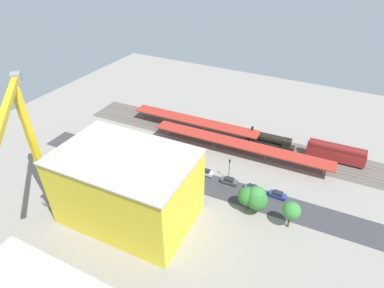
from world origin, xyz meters
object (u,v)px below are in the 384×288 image
(street_tree_1, at_px, (257,195))
(street_tree_4, at_px, (291,211))
(passenger_coach, at_px, (336,152))
(street_tree_0, at_px, (247,196))
(parked_car_5, at_px, (164,160))
(box_truck_1, at_px, (139,168))
(locomotive, at_px, (270,140))
(tower_crane, at_px, (30,143))
(box_truck_0, at_px, (183,182))
(street_tree_5, at_px, (159,168))
(parked_car_1, at_px, (252,188))
(street_tree_3, at_px, (190,179))
(parked_car_3, at_px, (206,173))
(parked_car_4, at_px, (184,167))
(platform_canopy_far, at_px, (195,121))
(street_tree_2, at_px, (257,200))
(construction_building, at_px, (128,188))
(parked_car_0, at_px, (278,195))
(traffic_light, at_px, (229,167))
(platform_canopy_near, at_px, (239,144))
(parked_car_2, at_px, (229,181))

(street_tree_1, xyz_separation_m, street_tree_4, (-8.75, 1.23, -0.12))
(passenger_coach, xyz_separation_m, street_tree_0, (17.67, 32.65, 1.28))
(parked_car_5, relative_size, box_truck_1, 0.42)
(locomotive, relative_size, tower_crane, 0.47)
(box_truck_0, xyz_separation_m, box_truck_1, (14.57, 0.06, -0.14))
(parked_car_5, relative_size, street_tree_5, 0.53)
(parked_car_1, distance_m, street_tree_3, 17.62)
(parked_car_1, distance_m, parked_car_3, 14.25)
(parked_car_4, bearing_deg, tower_crane, 54.11)
(platform_canopy_far, relative_size, street_tree_2, 6.47)
(platform_canopy_far, xyz_separation_m, box_truck_1, (3.56, 29.44, -2.28))
(construction_building, relative_size, street_tree_0, 4.49)
(street_tree_4, relative_size, street_tree_5, 1.00)
(street_tree_2, bearing_deg, parked_car_4, -17.44)
(parked_car_0, distance_m, parked_car_1, 7.00)
(box_truck_1, height_order, traffic_light, traffic_light)
(passenger_coach, xyz_separation_m, parked_car_1, (18.51, 24.98, -2.45))
(box_truck_0, xyz_separation_m, street_tree_3, (-2.52, 0.67, 2.62))
(parked_car_1, xyz_separation_m, street_tree_5, (25.08, 8.06, 3.92))
(parked_car_4, bearing_deg, parked_car_0, -178.83)
(street_tree_4, xyz_separation_m, traffic_light, (19.39, -10.06, -0.76))
(parked_car_3, height_order, box_truck_1, box_truck_1)
(parked_car_0, relative_size, tower_crane, 0.13)
(platform_canopy_far, bearing_deg, parked_car_1, 142.68)
(street_tree_2, bearing_deg, platform_canopy_near, -60.56)
(tower_crane, xyz_separation_m, box_truck_0, (-25.74, -23.07, -19.07))
(locomotive, distance_m, box_truck_0, 36.15)
(parked_car_0, bearing_deg, construction_building, 36.41)
(locomotive, bearing_deg, parked_car_4, 51.97)
(box_truck_0, relative_size, street_tree_5, 1.21)
(platform_canopy_far, distance_m, parked_car_0, 41.76)
(locomotive, distance_m, parked_car_3, 27.58)
(box_truck_0, bearing_deg, platform_canopy_far, -69.45)
(tower_crane, bearing_deg, street_tree_1, -153.60)
(platform_canopy_near, bearing_deg, parked_car_1, 122.56)
(street_tree_3, bearing_deg, street_tree_5, -0.47)
(parked_car_2, xyz_separation_m, parked_car_3, (7.44, -0.47, 0.02))
(street_tree_2, height_order, street_tree_3, street_tree_2)
(parked_car_4, bearing_deg, parked_car_2, -179.98)
(platform_canopy_near, bearing_deg, street_tree_2, 119.44)
(parked_car_3, xyz_separation_m, parked_car_4, (7.19, 0.48, -0.02))
(parked_car_1, relative_size, street_tree_5, 0.58)
(parked_car_3, height_order, street_tree_2, street_tree_2)
(parked_car_0, bearing_deg, street_tree_5, 14.92)
(box_truck_0, xyz_separation_m, street_tree_2, (-21.10, 0.42, 2.84))
(platform_canopy_near, height_order, street_tree_2, street_tree_2)
(parked_car_5, xyz_separation_m, street_tree_2, (-32.02, 8.02, 3.81))
(street_tree_2, bearing_deg, street_tree_5, 0.34)
(traffic_light, bearing_deg, construction_building, 55.07)
(tower_crane, relative_size, box_truck_1, 3.55)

